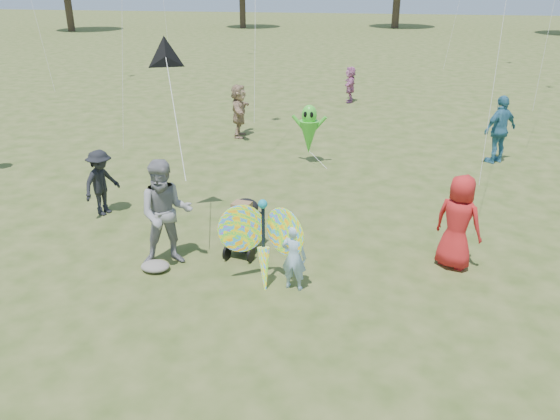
% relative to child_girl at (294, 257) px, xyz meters
% --- Properties ---
extents(ground, '(160.00, 160.00, 0.00)m').
position_rel_child_girl_xyz_m(ground, '(-0.22, -0.62, -0.61)').
color(ground, '#51592B').
rests_on(ground, ground).
extents(child_girl, '(0.49, 0.36, 1.23)m').
position_rel_child_girl_xyz_m(child_girl, '(0.00, 0.00, 0.00)').
color(child_girl, '#98BAD7').
rests_on(child_girl, ground).
extents(adult_man, '(1.22, 1.10, 2.07)m').
position_rel_child_girl_xyz_m(adult_man, '(-2.49, 0.46, 0.42)').
color(adult_man, gray).
rests_on(adult_man, ground).
extents(grey_bag, '(0.54, 0.44, 0.17)m').
position_rel_child_girl_xyz_m(grey_bag, '(-2.65, 0.13, -0.53)').
color(grey_bag, gray).
rests_on(grey_bag, ground).
extents(crowd_a, '(1.06, 0.95, 1.82)m').
position_rel_child_girl_xyz_m(crowd_a, '(2.84, 1.39, 0.29)').
color(crowd_a, red).
rests_on(crowd_a, ground).
extents(crowd_b, '(0.84, 1.12, 1.53)m').
position_rel_child_girl_xyz_m(crowd_b, '(-4.86, 2.43, 0.15)').
color(crowd_b, black).
rests_on(crowd_b, ground).
extents(crowd_c, '(1.21, 1.10, 1.98)m').
position_rel_child_girl_xyz_m(crowd_c, '(4.68, 8.16, 0.38)').
color(crowd_c, teal).
rests_on(crowd_c, ground).
extents(crowd_d, '(0.75, 1.72, 1.79)m').
position_rel_child_girl_xyz_m(crowd_d, '(-3.49, 9.47, 0.28)').
color(crowd_d, tan).
rests_on(crowd_d, ground).
extents(crowd_j, '(0.54, 1.44, 1.53)m').
position_rel_child_girl_xyz_m(crowd_j, '(-0.20, 15.87, 0.15)').
color(crowd_j, '#C36FA3').
rests_on(crowd_j, ground).
extents(jogging_stroller, '(0.62, 1.10, 1.09)m').
position_rel_child_girl_xyz_m(jogging_stroller, '(-1.21, 1.20, -0.00)').
color(jogging_stroller, black).
rests_on(jogging_stroller, ground).
extents(butterfly_kite, '(1.74, 0.75, 1.82)m').
position_rel_child_girl_xyz_m(butterfly_kite, '(-0.54, 0.03, 0.21)').
color(butterfly_kite, orange).
rests_on(butterfly_kite, ground).
extents(delta_kite_rig, '(1.41, 2.16, 2.34)m').
position_rel_child_girl_xyz_m(delta_kite_rig, '(-3.04, 2.39, 2.97)').
color(delta_kite_rig, black).
rests_on(delta_kite_rig, ground).
extents(alien_kite, '(1.12, 0.69, 1.74)m').
position_rel_child_girl_xyz_m(alien_kite, '(-0.75, 7.00, 0.36)').
color(alien_kite, green).
rests_on(alien_kite, ground).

